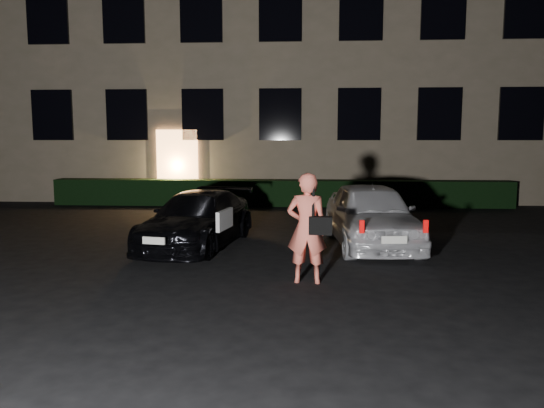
{
  "coord_description": "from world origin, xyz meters",
  "views": [
    {
      "loc": [
        0.89,
        -6.87,
        2.22
      ],
      "look_at": [
        0.31,
        2.0,
        1.11
      ],
      "focal_mm": 35.0,
      "sensor_mm": 36.0,
      "label": 1
    }
  ],
  "objects": [
    {
      "name": "ground",
      "position": [
        0.0,
        0.0,
        0.0
      ],
      "size": [
        80.0,
        80.0,
        0.0
      ],
      "primitive_type": "plane",
      "color": "black",
      "rests_on": "ground"
    },
    {
      "name": "building",
      "position": [
        -0.0,
        14.99,
        6.0
      ],
      "size": [
        20.0,
        8.11,
        12.0
      ],
      "color": "#766B54",
      "rests_on": "ground"
    },
    {
      "name": "hedge",
      "position": [
        0.0,
        10.5,
        0.42
      ],
      "size": [
        15.0,
        0.7,
        0.85
      ],
      "primitive_type": "cube",
      "color": "black",
      "rests_on": "ground"
    },
    {
      "name": "sedan",
      "position": [
        -1.35,
        3.82,
        0.56
      ],
      "size": [
        2.2,
        4.04,
        1.11
      ],
      "rotation": [
        0.0,
        0.0,
        -0.17
      ],
      "color": "black",
      "rests_on": "ground"
    },
    {
      "name": "hatch",
      "position": [
        2.22,
        4.02,
        0.66
      ],
      "size": [
        1.9,
        4.0,
        1.32
      ],
      "rotation": [
        0.0,
        0.0,
        0.09
      ],
      "color": "silver",
      "rests_on": "ground"
    },
    {
      "name": "man",
      "position": [
        0.91,
        1.15,
        0.86
      ],
      "size": [
        0.71,
        0.45,
        1.71
      ],
      "rotation": [
        0.0,
        0.0,
        3.08
      ],
      "color": "#E76652",
      "rests_on": "ground"
    }
  ]
}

